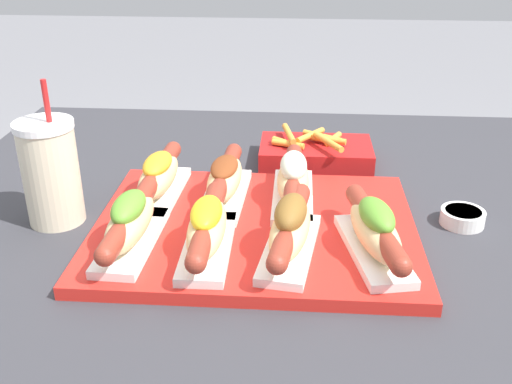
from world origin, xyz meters
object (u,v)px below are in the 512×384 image
at_px(hot_dog_0, 130,222).
at_px(sauce_bowl, 463,216).
at_px(drink_cup, 51,172).
at_px(fries_basket, 315,152).
at_px(hot_dog_1, 207,228).
at_px(hot_dog_4, 159,177).
at_px(hot_dog_5, 225,180).
at_px(hot_dog_2, 290,229).
at_px(hot_dog_3, 375,231).
at_px(hot_dog_6, 293,180).
at_px(serving_tray, 255,229).

relative_size(hot_dog_0, sauce_bowl, 3.36).
height_order(drink_cup, fries_basket, drink_cup).
bearing_deg(fries_basket, hot_dog_1, -112.57).
height_order(hot_dog_4, hot_dog_5, hot_dog_4).
bearing_deg(sauce_bowl, hot_dog_0, -165.11).
distance_m(hot_dog_4, sauce_bowl, 0.46).
bearing_deg(fries_basket, hot_dog_2, -96.46).
bearing_deg(fries_basket, drink_cup, -146.86).
distance_m(hot_dog_3, hot_dog_5, 0.26).
height_order(hot_dog_1, fries_basket, hot_dog_1).
relative_size(sauce_bowl, fries_basket, 0.32).
xyz_separation_m(sauce_bowl, fries_basket, (-0.21, 0.22, 0.01)).
xyz_separation_m(hot_dog_4, drink_cup, (-0.14, -0.06, 0.03)).
bearing_deg(hot_dog_0, hot_dog_1, -4.25).
height_order(hot_dog_2, hot_dog_6, hot_dog_2).
bearing_deg(hot_dog_1, hot_dog_5, 88.22).
bearing_deg(sauce_bowl, hot_dog_3, -139.63).
distance_m(hot_dog_3, hot_dog_6, 0.18).
relative_size(serving_tray, hot_dog_1, 2.10).
bearing_deg(sauce_bowl, hot_dog_5, 176.49).
bearing_deg(serving_tray, hot_dog_6, 56.25).
bearing_deg(hot_dog_4, hot_dog_3, -25.13).
bearing_deg(hot_dog_1, serving_tray, 54.22).
bearing_deg(hot_dog_6, hot_dog_2, -90.49).
xyz_separation_m(hot_dog_6, sauce_bowl, (0.25, -0.03, -0.04)).
xyz_separation_m(hot_dog_1, sauce_bowl, (0.36, 0.13, -0.04)).
bearing_deg(drink_cup, hot_dog_3, -11.33).
relative_size(hot_dog_1, hot_dog_2, 1.01).
height_order(hot_dog_1, hot_dog_3, hot_dog_3).
xyz_separation_m(serving_tray, hot_dog_3, (0.16, -0.07, 0.04)).
relative_size(hot_dog_4, sauce_bowl, 3.36).
bearing_deg(hot_dog_2, drink_cup, 164.64).
height_order(hot_dog_0, sauce_bowl, hot_dog_0).
height_order(hot_dog_1, sauce_bowl, hot_dog_1).
bearing_deg(hot_dog_4, serving_tray, -26.48).
xyz_separation_m(hot_dog_0, drink_cup, (-0.14, 0.09, 0.03)).
height_order(hot_dog_3, hot_dog_5, hot_dog_3).
xyz_separation_m(serving_tray, hot_dog_6, (0.05, 0.08, 0.04)).
bearing_deg(hot_dog_0, hot_dog_2, -1.08).
xyz_separation_m(serving_tray, hot_dog_1, (-0.06, -0.08, 0.04)).
height_order(hot_dog_0, hot_dog_4, hot_dog_0).
bearing_deg(drink_cup, fries_basket, 33.14).
height_order(hot_dog_4, hot_dog_6, hot_dog_6).
bearing_deg(hot_dog_6, serving_tray, -123.75).
height_order(hot_dog_2, drink_cup, drink_cup).
bearing_deg(hot_dog_2, sauce_bowl, 26.70).
bearing_deg(fries_basket, hot_dog_3, -78.74).
height_order(hot_dog_1, hot_dog_4, hot_dog_1).
bearing_deg(drink_cup, hot_dog_0, -33.52).
xyz_separation_m(serving_tray, fries_basket, (0.09, 0.27, 0.01)).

